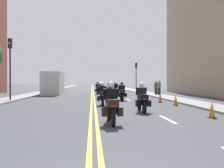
{
  "coord_description": "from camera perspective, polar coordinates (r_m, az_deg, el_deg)",
  "views": [
    {
      "loc": [
        -0.05,
        -3.06,
        1.61
      ],
      "look_at": [
        2.02,
        24.67,
        1.37
      ],
      "focal_mm": 42.38,
      "sensor_mm": 36.0,
      "label": 1
    }
  ],
  "objects": [
    {
      "name": "lane_dashes_white",
      "position": [
        32.26,
        1.43,
        -2.35
      ],
      "size": [
        0.14,
        56.4,
        0.01
      ],
      "color": "silver",
      "rests_on": "ground"
    },
    {
      "name": "motorcycle_2",
      "position": [
        18.02,
        -2.04,
        -2.58
      ],
      "size": [
        0.76,
        2.07,
        1.58
      ],
      "rotation": [
        0.0,
        0.0,
        -0.01
      ],
      "color": "black",
      "rests_on": "ground"
    },
    {
      "name": "motorcycle_7",
      "position": [
        39.18,
        -0.64,
        -0.87
      ],
      "size": [
        0.78,
        2.18,
        1.66
      ],
      "rotation": [
        0.0,
        0.0,
        -0.05
      ],
      "color": "black",
      "rests_on": "ground"
    },
    {
      "name": "pedestrian_0",
      "position": [
        31.95,
        9.45,
        -0.8
      ],
      "size": [
        0.36,
        0.5,
        1.72
      ],
      "rotation": [
        0.0,
        0.0,
        2.05
      ],
      "color": "#2B2E2B",
      "rests_on": "ground"
    },
    {
      "name": "sidewalk_right",
      "position": [
        51.62,
        3.97,
        -1.23
      ],
      "size": [
        2.1,
        144.0,
        0.12
      ],
      "primitive_type": "cube",
      "color": "gray",
      "rests_on": "ground"
    },
    {
      "name": "sidewalk_left",
      "position": [
        51.6,
        -12.39,
        -1.24
      ],
      "size": [
        2.1,
        144.0,
        0.12
      ],
      "primitive_type": "cube",
      "color": "gray",
      "rests_on": "ground"
    },
    {
      "name": "motorcycle_4",
      "position": [
        26.25,
        -2.49,
        -1.61
      ],
      "size": [
        0.78,
        2.22,
        1.58
      ],
      "rotation": [
        0.0,
        0.0,
        -0.06
      ],
      "color": "black",
      "rests_on": "ground"
    },
    {
      "name": "traffic_light_near",
      "position": [
        22.97,
        -21.14,
        5.19
      ],
      "size": [
        0.28,
        0.38,
        5.11
      ],
      "color": "black",
      "rests_on": "ground"
    },
    {
      "name": "ground_plane",
      "position": [
        51.09,
        -4.21,
        -1.31
      ],
      "size": [
        264.0,
        264.0,
        0.0
      ],
      "primitive_type": "plane",
      "color": "#40434A"
    },
    {
      "name": "motorcycle_1",
      "position": [
        14.05,
        6.5,
        -3.45
      ],
      "size": [
        0.76,
        2.13,
        1.57
      ],
      "rotation": [
        0.0,
        0.0,
        -0.01
      ],
      "color": "black",
      "rests_on": "ground"
    },
    {
      "name": "motorcycle_0",
      "position": [
        10.02,
        -0.18,
        -4.85
      ],
      "size": [
        0.78,
        2.18,
        1.62
      ],
      "rotation": [
        0.0,
        0.0,
        0.04
      ],
      "color": "black",
      "rests_on": "ground"
    },
    {
      "name": "centreline_yellow_outer",
      "position": [
        51.09,
        -4.07,
        -1.31
      ],
      "size": [
        0.12,
        132.0,
        0.01
      ],
      "primitive_type": "cube",
      "color": "yellow",
      "rests_on": "ground"
    },
    {
      "name": "traffic_cone_0",
      "position": [
        18.45,
        13.58,
        -3.39
      ],
      "size": [
        0.32,
        0.32,
        0.73
      ],
      "color": "black",
      "rests_on": "ground"
    },
    {
      "name": "pedestrian_1",
      "position": [
        31.41,
        10.13,
        -0.78
      ],
      "size": [
        0.42,
        0.38,
        1.77
      ],
      "rotation": [
        0.0,
        0.0,
        0.58
      ],
      "color": "#242832",
      "rests_on": "ground"
    },
    {
      "name": "traffic_cone_2",
      "position": [
        12.61,
        20.76,
        -5.19
      ],
      "size": [
        0.32,
        0.32,
        0.73
      ],
      "color": "black",
      "rests_on": "ground"
    },
    {
      "name": "traffic_cone_1",
      "position": [
        20.83,
        10.37,
        -2.92
      ],
      "size": [
        0.32,
        0.32,
        0.74
      ],
      "color": "black",
      "rests_on": "ground"
    },
    {
      "name": "traffic_light_far",
      "position": [
        40.9,
        5.23,
        2.61
      ],
      "size": [
        0.28,
        0.38,
        4.52
      ],
      "color": "black",
      "rests_on": "ground"
    },
    {
      "name": "centreline_yellow_inner",
      "position": [
        51.09,
        -4.34,
        -1.31
      ],
      "size": [
        0.12,
        132.0,
        0.01
      ],
      "primitive_type": "cube",
      "color": "yellow",
      "rests_on": "ground"
    },
    {
      "name": "motorcycle_6",
      "position": [
        34.53,
        -3.11,
        -1.11
      ],
      "size": [
        0.76,
        2.23,
        1.6
      ],
      "rotation": [
        0.0,
        0.0,
        0.0
      ],
      "color": "black",
      "rests_on": "ground"
    },
    {
      "name": "motorcycle_5",
      "position": [
        30.46,
        0.8,
        -1.27
      ],
      "size": [
        0.78,
        2.14,
        1.65
      ],
      "rotation": [
        0.0,
        0.0,
        -0.04
      ],
      "color": "black",
      "rests_on": "ground"
    },
    {
      "name": "motorcycle_3",
      "position": [
        22.47,
        2.14,
        -1.97
      ],
      "size": [
        0.77,
        2.16,
        1.58
      ],
      "rotation": [
        0.0,
        0.0,
        -0.02
      ],
      "color": "black",
      "rests_on": "ground"
    },
    {
      "name": "parked_truck",
      "position": [
        33.86,
        -12.48,
        -0.08
      ],
      "size": [
        2.2,
        6.5,
        2.8
      ],
      "color": "silver",
      "rests_on": "ground"
    },
    {
      "name": "building_right_1",
      "position": [
        38.53,
        21.65,
        10.52
      ],
      "size": [
        7.9,
        19.98,
        16.67
      ],
      "color": "tan",
      "rests_on": "ground"
    }
  ]
}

